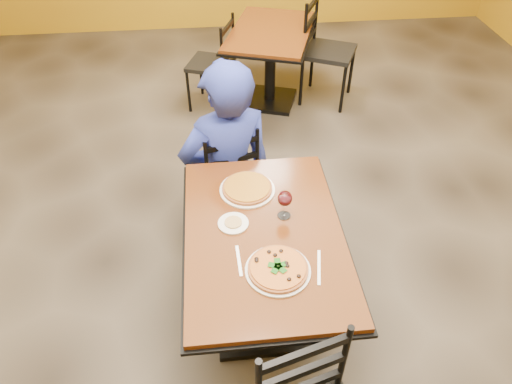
{
  "coord_description": "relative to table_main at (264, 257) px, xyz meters",
  "views": [
    {
      "loc": [
        -0.21,
        -2.12,
        2.48
      ],
      "look_at": [
        -0.02,
        -0.3,
        0.85
      ],
      "focal_mm": 32.71,
      "sensor_mm": 36.0,
      "label": 1
    }
  ],
  "objects": [
    {
      "name": "floor",
      "position": [
        0.0,
        0.5,
        -0.56
      ],
      "size": [
        7.0,
        8.0,
        0.01
      ],
      "primitive_type": "cube",
      "color": "black",
      "rests_on": "ground"
    },
    {
      "name": "table_main",
      "position": [
        0.0,
        0.0,
        0.0
      ],
      "size": [
        0.83,
        1.23,
        0.75
      ],
      "color": "#62290F",
      "rests_on": "floor"
    },
    {
      "name": "table_second",
      "position": [
        0.36,
        2.53,
        -0.01
      ],
      "size": [
        1.04,
        1.26,
        0.75
      ],
      "rotation": [
        0.0,
        0.0,
        -0.32
      ],
      "color": "#62290F",
      "rests_on": "floor"
    },
    {
      "name": "chair_main_far",
      "position": [
        -0.17,
        0.9,
        -0.13
      ],
      "size": [
        0.48,
        0.48,
        0.85
      ],
      "primitive_type": null,
      "rotation": [
        0.0,
        0.0,
        3.45
      ],
      "color": "black",
      "rests_on": "floor"
    },
    {
      "name": "chair_second_left",
      "position": [
        -0.22,
        2.53,
        -0.12
      ],
      "size": [
        0.51,
        0.51,
        0.88
      ],
      "primitive_type": null,
      "rotation": [
        0.0,
        0.0,
        -1.93
      ],
      "color": "black",
      "rests_on": "floor"
    },
    {
      "name": "chair_second_right",
      "position": [
        0.93,
        2.53,
        -0.05
      ],
      "size": [
        0.61,
        0.61,
        1.01
      ],
      "primitive_type": null,
      "rotation": [
        0.0,
        0.0,
        1.13
      ],
      "color": "black",
      "rests_on": "floor"
    },
    {
      "name": "diner",
      "position": [
        -0.15,
        0.81,
        0.1
      ],
      "size": [
        0.73,
        0.57,
        1.31
      ],
      "primitive_type": "imported",
      "rotation": [
        0.0,
        0.0,
        3.4
      ],
      "color": "navy",
      "rests_on": "floor"
    },
    {
      "name": "plate_main",
      "position": [
        0.04,
        -0.25,
        0.2
      ],
      "size": [
        0.31,
        0.31,
        0.01
      ],
      "primitive_type": "cylinder",
      "color": "white",
      "rests_on": "table_main"
    },
    {
      "name": "pizza_main",
      "position": [
        0.04,
        -0.25,
        0.21
      ],
      "size": [
        0.28,
        0.28,
        0.02
      ],
      "primitive_type": "cylinder",
      "color": "maroon",
      "rests_on": "plate_main"
    },
    {
      "name": "plate_far",
      "position": [
        -0.06,
        0.33,
        0.2
      ],
      "size": [
        0.31,
        0.31,
        0.01
      ],
      "primitive_type": "cylinder",
      "color": "white",
      "rests_on": "table_main"
    },
    {
      "name": "pizza_far",
      "position": [
        -0.06,
        0.33,
        0.21
      ],
      "size": [
        0.28,
        0.28,
        0.02
      ],
      "primitive_type": "cylinder",
      "color": "gold",
      "rests_on": "plate_far"
    },
    {
      "name": "side_plate",
      "position": [
        -0.15,
        0.08,
        0.2
      ],
      "size": [
        0.16,
        0.16,
        0.01
      ],
      "primitive_type": "cylinder",
      "color": "white",
      "rests_on": "table_main"
    },
    {
      "name": "dip",
      "position": [
        -0.15,
        0.08,
        0.21
      ],
      "size": [
        0.09,
        0.09,
        0.01
      ],
      "primitive_type": "cylinder",
      "color": "tan",
      "rests_on": "side_plate"
    },
    {
      "name": "wine_glass",
      "position": [
        0.12,
        0.11,
        0.28
      ],
      "size": [
        0.08,
        0.08,
        0.18
      ],
      "primitive_type": null,
      "color": "white",
      "rests_on": "table_main"
    },
    {
      "name": "fork",
      "position": [
        -0.14,
        -0.17,
        0.2
      ],
      "size": [
        0.02,
        0.19,
        0.0
      ],
      "primitive_type": "cube",
      "rotation": [
        0.0,
        0.0,
        0.04
      ],
      "color": "silver",
      "rests_on": "table_main"
    },
    {
      "name": "knife",
      "position": [
        0.23,
        -0.25,
        0.2
      ],
      "size": [
        0.06,
        0.21,
        0.0
      ],
      "primitive_type": "cube",
      "rotation": [
        0.0,
        0.0,
        -0.2
      ],
      "color": "silver",
      "rests_on": "table_main"
    }
  ]
}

